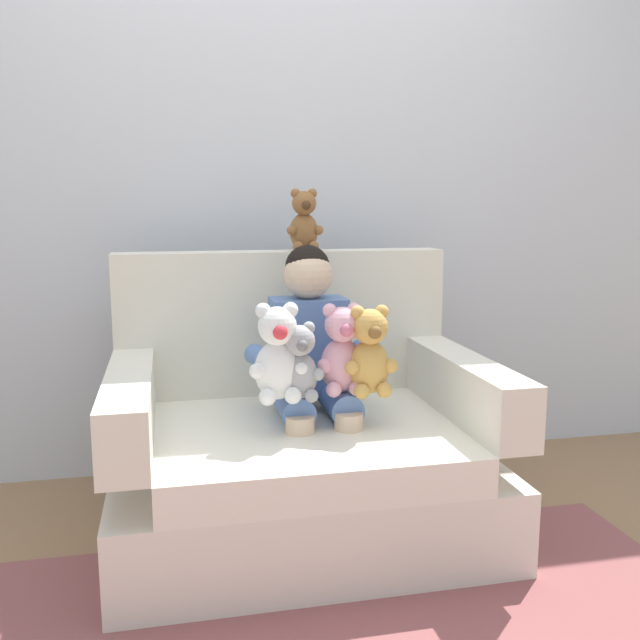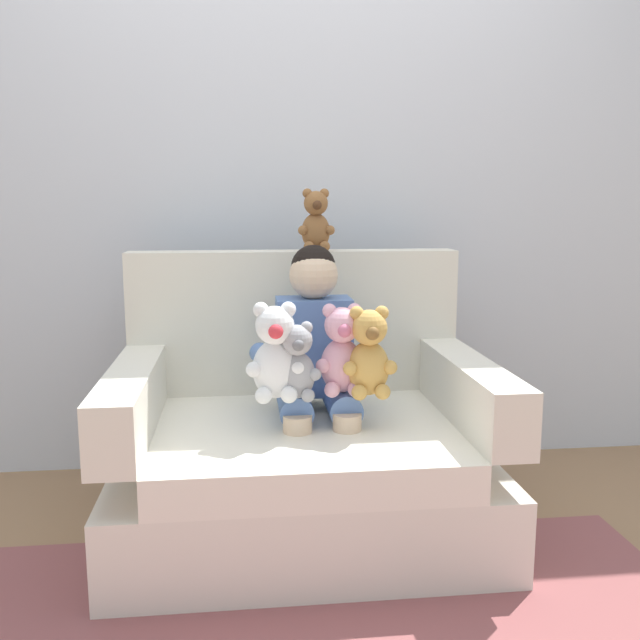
% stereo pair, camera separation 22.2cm
% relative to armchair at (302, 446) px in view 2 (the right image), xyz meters
% --- Properties ---
extents(ground_plane, '(8.00, 8.00, 0.00)m').
position_rel_armchair_xyz_m(ground_plane, '(0.00, -0.05, -0.29)').
color(ground_plane, '#936D4C').
extents(back_wall, '(6.00, 0.10, 2.60)m').
position_rel_armchair_xyz_m(back_wall, '(0.00, 0.67, 1.01)').
color(back_wall, silver).
rests_on(back_wall, ground).
extents(armchair, '(1.25, 0.93, 0.94)m').
position_rel_armchair_xyz_m(armchair, '(0.00, 0.00, 0.00)').
color(armchair, silver).
rests_on(armchair, ground).
extents(seated_child, '(0.45, 0.39, 0.82)m').
position_rel_armchair_xyz_m(seated_child, '(0.05, 0.03, 0.32)').
color(seated_child, '#597AB7').
rests_on(seated_child, armchair).
extents(plush_pink, '(0.18, 0.14, 0.30)m').
position_rel_armchair_xyz_m(plush_pink, '(0.12, -0.12, 0.35)').
color(plush_pink, '#EAA8BC').
rests_on(plush_pink, armchair).
extents(plush_grey, '(0.15, 0.12, 0.25)m').
position_rel_armchair_xyz_m(plush_grey, '(-0.03, -0.17, 0.33)').
color(plush_grey, '#9E9EA3').
rests_on(plush_grey, armchair).
extents(plush_honey, '(0.17, 0.14, 0.29)m').
position_rel_armchair_xyz_m(plush_honey, '(0.20, -0.16, 0.35)').
color(plush_honey, gold).
rests_on(plush_honey, armchair).
extents(plush_white, '(0.19, 0.15, 0.31)m').
position_rel_armchair_xyz_m(plush_white, '(-0.10, -0.16, 0.36)').
color(plush_white, white).
rests_on(plush_white, armchair).
extents(plush_brown_on_backrest, '(0.14, 0.11, 0.23)m').
position_rel_armchair_xyz_m(plush_brown_on_backrest, '(0.08, 0.34, 0.76)').
color(plush_brown_on_backrest, brown).
rests_on(plush_brown_on_backrest, armchair).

